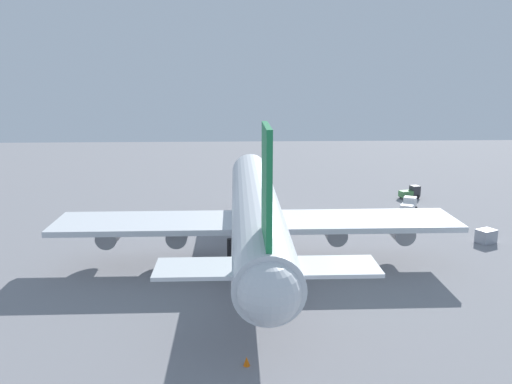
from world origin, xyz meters
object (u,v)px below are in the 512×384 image
at_px(cargo_airplane, 256,210).
at_px(catering_truck, 409,205).
at_px(pushback_tractor, 411,192).
at_px(cargo_container_fore, 486,236).
at_px(safety_cone_tail, 247,361).
at_px(safety_cone_nose, 252,205).

height_order(cargo_airplane, catering_truck, cargo_airplane).
bearing_deg(pushback_tractor, cargo_airplane, 135.91).
relative_size(cargo_airplane, cargo_container_fore, 18.88).
bearing_deg(cargo_airplane, catering_truck, -51.24).
bearing_deg(safety_cone_tail, catering_truck, -31.23).
xyz_separation_m(catering_truck, cargo_container_fore, (-17.38, -5.76, -0.23)).
xyz_separation_m(cargo_airplane, catering_truck, (22.38, -27.87, -5.33)).
relative_size(safety_cone_nose, safety_cone_tail, 0.84).
distance_m(safety_cone_nose, safety_cone_tail, 53.74).
xyz_separation_m(catering_truck, pushback_tractor, (10.20, -3.69, -0.03)).
bearing_deg(pushback_tractor, safety_cone_nose, 100.13).
bearing_deg(pushback_tractor, safety_cone_tail, 150.56).
relative_size(cargo_container_fore, safety_cone_nose, 4.52).
distance_m(pushback_tractor, cargo_container_fore, 27.66).
bearing_deg(safety_cone_tail, cargo_airplane, -4.04).
height_order(pushback_tractor, cargo_container_fore, pushback_tractor).
relative_size(catering_truck, pushback_tractor, 1.17).
bearing_deg(pushback_tractor, cargo_container_fore, -175.71).
distance_m(pushback_tractor, safety_cone_tail, 68.08).
distance_m(cargo_airplane, pushback_tractor, 45.68).
distance_m(pushback_tractor, safety_cone_nose, 31.78).
bearing_deg(safety_cone_tail, cargo_container_fore, -48.25).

